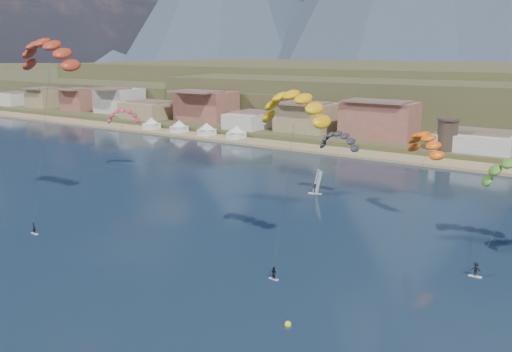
# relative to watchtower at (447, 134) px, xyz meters

# --- Properties ---
(ground) EXTENTS (2400.00, 2400.00, 0.00)m
(ground) POSITION_rel_watchtower_xyz_m (-5.00, -114.00, -6.37)
(ground) COLOR black
(ground) RESTS_ON ground
(beach) EXTENTS (2200.00, 12.00, 0.90)m
(beach) POSITION_rel_watchtower_xyz_m (-5.00, -8.00, -6.12)
(beach) COLOR tan
(beach) RESTS_ON ground
(town) EXTENTS (400.00, 24.00, 12.00)m
(town) POSITION_rel_watchtower_xyz_m (-45.00, 8.00, 1.63)
(town) COLOR silver
(town) RESTS_ON ground
(watchtower) EXTENTS (5.82, 5.82, 8.60)m
(watchtower) POSITION_rel_watchtower_xyz_m (0.00, 0.00, 0.00)
(watchtower) COLOR #47382D
(watchtower) RESTS_ON ground
(beach_tents) EXTENTS (43.40, 6.40, 5.00)m
(beach_tents) POSITION_rel_watchtower_xyz_m (-81.25, -8.00, -2.66)
(beach_tents) COLOR white
(beach_tents) RESTS_ON ground
(kitesurfer_red) EXTENTS (15.72, 14.76, 32.28)m
(kitesurfer_red) POSITION_rel_watchtower_xyz_m (-43.88, -87.99, 21.94)
(kitesurfer_red) COLOR silver
(kitesurfer_red) RESTS_ON ground
(kitesurfer_yellow) EXTENTS (11.07, 11.34, 24.18)m
(kitesurfer_yellow) POSITION_rel_watchtower_xyz_m (3.00, -84.70, 15.12)
(kitesurfer_yellow) COLOR silver
(kitesurfer_yellow) RESTS_ON ground
(distant_kite_pink) EXTENTS (8.29, 7.71, 16.54)m
(distant_kite_pink) POSITION_rel_watchtower_xyz_m (-58.91, -58.23, 7.25)
(distant_kite_pink) COLOR #262626
(distant_kite_pink) RESTS_ON ground
(distant_kite_dark) EXTENTS (8.54, 5.76, 15.00)m
(distant_kite_dark) POSITION_rel_watchtower_xyz_m (-6.14, -52.06, 5.42)
(distant_kite_dark) COLOR #262626
(distant_kite_dark) RESTS_ON ground
(distant_kite_orange) EXTENTS (9.08, 8.82, 17.06)m
(distant_kite_orange) POSITION_rel_watchtower_xyz_m (12.55, -58.25, 7.52)
(distant_kite_orange) COLOR #262626
(distant_kite_orange) RESTS_ON ground
(windsurfer) EXTENTS (2.83, 3.10, 4.87)m
(windsurfer) POSITION_rel_watchtower_xyz_m (-10.61, -52.49, -4.82)
(windsurfer) COLOR silver
(windsurfer) RESTS_ON ground
(buoy) EXTENTS (0.74, 0.74, 0.74)m
(buoy) POSITION_rel_watchtower_xyz_m (13.01, -102.41, -6.24)
(buoy) COLOR #F9F21A
(buoy) RESTS_ON ground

